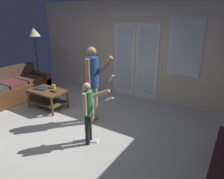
# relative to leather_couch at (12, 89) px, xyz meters

# --- Properties ---
(ground_plane) EXTENTS (6.21, 5.26, 0.02)m
(ground_plane) POSITION_rel_leather_couch_xyz_m (2.44, -0.55, -0.30)
(ground_plane) COLOR #B6B3AA
(wall_back_with_doors) EXTENTS (6.21, 0.09, 2.60)m
(wall_back_with_doors) POSITION_rel_leather_couch_xyz_m (2.50, 2.05, 0.98)
(wall_back_with_doors) COLOR beige
(wall_back_with_doors) RESTS_ON ground_plane
(leather_couch) EXTENTS (0.87, 1.92, 0.83)m
(leather_couch) POSITION_rel_leather_couch_xyz_m (0.00, 0.00, 0.00)
(leather_couch) COLOR #51301C
(leather_couch) RESTS_ON ground_plane
(coffee_table) EXTENTS (0.90, 0.57, 0.47)m
(coffee_table) POSITION_rel_leather_couch_xyz_m (1.25, 0.14, 0.05)
(coffee_table) COLOR brown
(coffee_table) RESTS_ON ground_plane
(person_adult) EXTENTS (0.50, 0.47, 1.59)m
(person_adult) POSITION_rel_leather_couch_xyz_m (2.61, 0.20, 0.66)
(person_adult) COLOR tan
(person_adult) RESTS_ON ground_plane
(person_child) EXTENTS (0.46, 0.41, 1.12)m
(person_child) POSITION_rel_leather_couch_xyz_m (3.03, -0.49, 0.38)
(person_child) COLOR black
(person_child) RESTS_ON ground_plane
(floor_lamp) EXTENTS (0.38, 0.38, 1.83)m
(floor_lamp) POSITION_rel_leather_couch_xyz_m (-0.30, 1.14, 1.32)
(floor_lamp) COLOR #3C2725
(floor_lamp) RESTS_ON ground_plane
(loose_keyboard) EXTENTS (0.45, 0.31, 0.02)m
(loose_keyboard) POSITION_rel_leather_couch_xyz_m (2.94, -0.48, -0.28)
(loose_keyboard) COLOR white
(loose_keyboard) RESTS_ON ground_plane
(laptop_closed) EXTENTS (0.39, 0.31, 0.02)m
(laptop_closed) POSITION_rel_leather_couch_xyz_m (1.06, 0.14, 0.19)
(laptop_closed) COLOR #2F2E36
(laptop_closed) RESTS_ON coffee_table
(cup_near_edge) EXTENTS (0.09, 0.09, 0.10)m
(cup_near_edge) POSITION_rel_leather_couch_xyz_m (1.30, 0.31, 0.22)
(cup_near_edge) COLOR gold
(cup_near_edge) RESTS_ON coffee_table
(tv_remote_black) EXTENTS (0.17, 0.07, 0.02)m
(tv_remote_black) POSITION_rel_leather_couch_xyz_m (1.48, 0.12, 0.19)
(tv_remote_black) COLOR black
(tv_remote_black) RESTS_ON coffee_table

